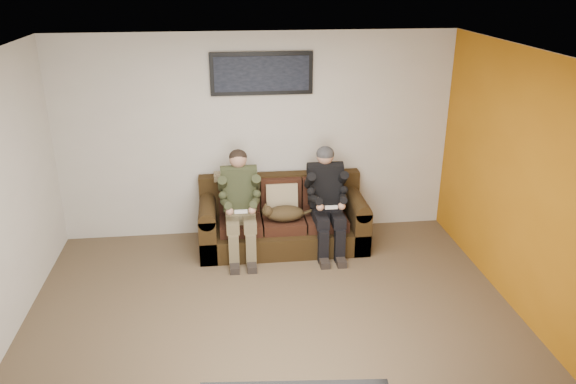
{
  "coord_description": "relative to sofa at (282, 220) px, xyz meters",
  "views": [
    {
      "loc": [
        -0.42,
        -4.6,
        3.3
      ],
      "look_at": [
        0.27,
        1.2,
        0.95
      ],
      "focal_mm": 35.0,
      "sensor_mm": 36.0,
      "label": 1
    }
  ],
  "objects": [
    {
      "name": "ceiling",
      "position": [
        -0.27,
        -1.82,
        2.28
      ],
      "size": [
        5.0,
        5.0,
        0.0
      ],
      "primitive_type": "plane",
      "rotation": [
        3.14,
        0.0,
        0.0
      ],
      "color": "silver",
      "rests_on": "ground"
    },
    {
      "name": "sofa",
      "position": [
        0.0,
        0.0,
        0.0
      ],
      "size": [
        2.06,
        0.89,
        0.84
      ],
      "color": "black",
      "rests_on": "ground"
    },
    {
      "name": "wall_front",
      "position": [
        -0.27,
        -4.07,
        0.98
      ],
      "size": [
        5.0,
        0.0,
        5.0
      ],
      "primitive_type": "plane",
      "rotation": [
        -1.57,
        0.0,
        0.0
      ],
      "color": "beige",
      "rests_on": "ground"
    },
    {
      "name": "cat",
      "position": [
        -0.01,
        -0.23,
        0.19
      ],
      "size": [
        0.66,
        0.26,
        0.24
      ],
      "color": "#4C391E",
      "rests_on": "sofa"
    },
    {
      "name": "person_right",
      "position": [
        0.53,
        -0.17,
        0.39
      ],
      "size": [
        0.51,
        0.86,
        1.28
      ],
      "color": "black",
      "rests_on": "sofa"
    },
    {
      "name": "throw_blanket",
      "position": [
        -0.62,
        0.26,
        0.53
      ],
      "size": [
        0.42,
        0.21,
        0.08
      ],
      "primitive_type": "cube",
      "color": "gray",
      "rests_on": "sofa"
    },
    {
      "name": "person_left",
      "position": [
        -0.53,
        -0.17,
        0.39
      ],
      "size": [
        0.51,
        0.87,
        1.27
      ],
      "color": "brown",
      "rests_on": "sofa"
    },
    {
      "name": "framed_poster",
      "position": [
        -0.2,
        0.39,
        1.78
      ],
      "size": [
        1.25,
        0.05,
        0.52
      ],
      "color": "black",
      "rests_on": "wall_back"
    },
    {
      "name": "throw_pillow",
      "position": [
        0.0,
        0.04,
        0.28
      ],
      "size": [
        0.39,
        0.19,
        0.39
      ],
      "primitive_type": "cube",
      "rotation": [
        -0.21,
        0.0,
        0.0
      ],
      "color": "tan",
      "rests_on": "sofa"
    },
    {
      "name": "floor",
      "position": [
        -0.27,
        -1.82,
        -0.32
      ],
      "size": [
        5.0,
        5.0,
        0.0
      ],
      "primitive_type": "plane",
      "color": "brown",
      "rests_on": "ground"
    },
    {
      "name": "accent_wall_right",
      "position": [
        2.22,
        -1.82,
        0.98
      ],
      "size": [
        0.0,
        4.5,
        4.5
      ],
      "primitive_type": "plane",
      "rotation": [
        1.57,
        0.0,
        -1.57
      ],
      "color": "#B16A11",
      "rests_on": "ground"
    },
    {
      "name": "wall_back",
      "position": [
        -0.27,
        0.43,
        0.98
      ],
      "size": [
        5.0,
        0.0,
        5.0
      ],
      "primitive_type": "plane",
      "rotation": [
        1.57,
        0.0,
        0.0
      ],
      "color": "beige",
      "rests_on": "ground"
    },
    {
      "name": "wall_right",
      "position": [
        2.23,
        -1.82,
        0.98
      ],
      "size": [
        0.0,
        4.5,
        4.5
      ],
      "primitive_type": "plane",
      "rotation": [
        1.57,
        0.0,
        -1.57
      ],
      "color": "beige",
      "rests_on": "ground"
    }
  ]
}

